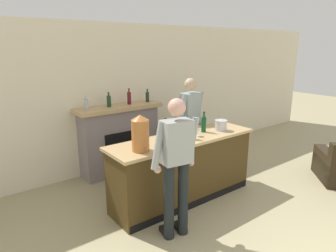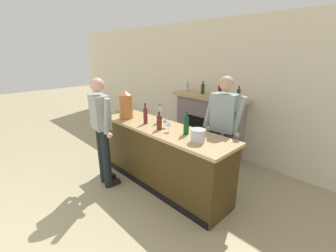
# 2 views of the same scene
# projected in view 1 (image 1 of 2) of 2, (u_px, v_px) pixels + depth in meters

# --- Properties ---
(wall_back_panel) EXTENTS (12.00, 0.07, 2.75)m
(wall_back_panel) POSITION_uv_depth(u_px,v_px,m) (124.00, 97.00, 5.80)
(wall_back_panel) COLOR beige
(wall_back_panel) RESTS_ON ground_plane
(bar_counter) EXTENTS (2.40, 0.69, 1.01)m
(bar_counter) POSITION_uv_depth(u_px,v_px,m) (183.00, 169.00, 4.61)
(bar_counter) COLOR #443215
(bar_counter) RESTS_ON ground_plane
(fireplace_stone) EXTENTS (1.62, 0.52, 1.58)m
(fireplace_stone) POSITION_uv_depth(u_px,v_px,m) (120.00, 138.00, 5.63)
(fireplace_stone) COLOR gray
(fireplace_stone) RESTS_ON ground_plane
(person_customer) EXTENTS (0.65, 0.35, 1.77)m
(person_customer) POSITION_uv_depth(u_px,v_px,m) (176.00, 163.00, 3.57)
(person_customer) COLOR black
(person_customer) RESTS_ON ground_plane
(person_bartender) EXTENTS (0.65, 0.35, 1.80)m
(person_bartender) POSITION_uv_depth(u_px,v_px,m) (190.00, 123.00, 5.36)
(person_bartender) COLOR #343A46
(person_bartender) RESTS_ON ground_plane
(copper_dispenser) EXTENTS (0.23, 0.27, 0.48)m
(copper_dispenser) POSITION_uv_depth(u_px,v_px,m) (140.00, 133.00, 3.85)
(copper_dispenser) COLOR #BB6F34
(copper_dispenser) RESTS_ON bar_counter
(ice_bucket_steel) EXTENTS (0.20, 0.20, 0.17)m
(ice_bucket_steel) POSITION_uv_depth(u_px,v_px,m) (221.00, 125.00, 4.84)
(ice_bucket_steel) COLOR silver
(ice_bucket_steel) RESTS_ON bar_counter
(wine_bottle_burgundy_dark) EXTENTS (0.07, 0.07, 0.34)m
(wine_bottle_burgundy_dark) POSITION_uv_depth(u_px,v_px,m) (168.00, 133.00, 4.19)
(wine_bottle_burgundy_dark) COLOR maroon
(wine_bottle_burgundy_dark) RESTS_ON bar_counter
(wine_bottle_port_short) EXTENTS (0.08, 0.08, 0.30)m
(wine_bottle_port_short) POSITION_uv_depth(u_px,v_px,m) (165.00, 129.00, 4.42)
(wine_bottle_port_short) COLOR #B3B9B7
(wine_bottle_port_short) RESTS_ON bar_counter
(wine_bottle_chardonnay_pale) EXTENTS (0.08, 0.08, 0.33)m
(wine_bottle_chardonnay_pale) POSITION_uv_depth(u_px,v_px,m) (204.00, 123.00, 4.73)
(wine_bottle_chardonnay_pale) COLOR #104421
(wine_bottle_chardonnay_pale) RESTS_ON bar_counter
(wine_bottle_rose_blush) EXTENTS (0.08, 0.08, 0.27)m
(wine_bottle_rose_blush) POSITION_uv_depth(u_px,v_px,m) (190.00, 131.00, 4.39)
(wine_bottle_rose_blush) COLOR #5D2116
(wine_bottle_rose_blush) RESTS_ON bar_counter
(wine_glass_front_right) EXTENTS (0.07, 0.07, 0.16)m
(wine_glass_front_right) POSITION_uv_depth(u_px,v_px,m) (185.00, 130.00, 4.48)
(wine_glass_front_right) COLOR silver
(wine_glass_front_right) RESTS_ON bar_counter
(wine_glass_front_left) EXTENTS (0.08, 0.08, 0.16)m
(wine_glass_front_left) POSITION_uv_depth(u_px,v_px,m) (197.00, 128.00, 4.51)
(wine_glass_front_left) COLOR silver
(wine_glass_front_left) RESTS_ON bar_counter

